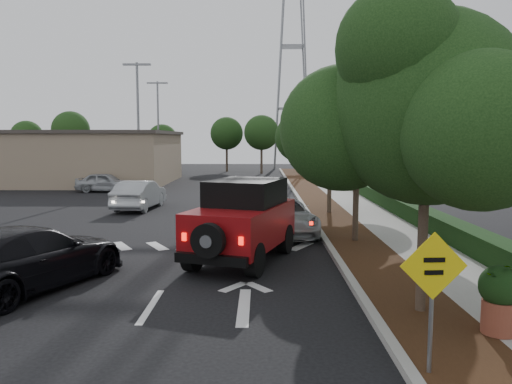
{
  "coord_description": "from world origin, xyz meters",
  "views": [
    {
      "loc": [
        2.35,
        -10.34,
        3.59
      ],
      "look_at": [
        2.23,
        3.0,
        2.15
      ],
      "focal_mm": 35.0,
      "sensor_mm": 36.0,
      "label": 1
    }
  ],
  "objects_px": {
    "silver_suv_ahead": "(283,216)",
    "black_suv_oncoming": "(28,257)",
    "red_jeep": "(245,220)",
    "speed_hump_sign": "(433,284)"
  },
  "relations": [
    {
      "from": "silver_suv_ahead",
      "to": "black_suv_oncoming",
      "type": "distance_m",
      "value": 9.46
    },
    {
      "from": "red_jeep",
      "to": "speed_hump_sign",
      "type": "height_order",
      "value": "red_jeep"
    },
    {
      "from": "black_suv_oncoming",
      "to": "speed_hump_sign",
      "type": "height_order",
      "value": "speed_hump_sign"
    },
    {
      "from": "red_jeep",
      "to": "speed_hump_sign",
      "type": "relative_size",
      "value": 2.27
    },
    {
      "from": "red_jeep",
      "to": "speed_hump_sign",
      "type": "distance_m",
      "value": 7.98
    },
    {
      "from": "red_jeep",
      "to": "silver_suv_ahead",
      "type": "distance_m",
      "value": 4.3
    },
    {
      "from": "silver_suv_ahead",
      "to": "black_suv_oncoming",
      "type": "xyz_separation_m",
      "value": [
        -6.4,
        -6.96,
        0.1
      ]
    },
    {
      "from": "black_suv_oncoming",
      "to": "speed_hump_sign",
      "type": "xyz_separation_m",
      "value": [
        8.07,
        -4.49,
        0.71
      ]
    },
    {
      "from": "silver_suv_ahead",
      "to": "speed_hump_sign",
      "type": "relative_size",
      "value": 2.25
    },
    {
      "from": "silver_suv_ahead",
      "to": "speed_hump_sign",
      "type": "xyz_separation_m",
      "value": [
        1.67,
        -11.45,
        0.81
      ]
    }
  ]
}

